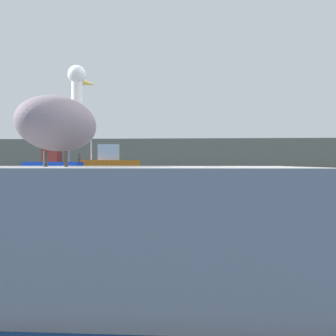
# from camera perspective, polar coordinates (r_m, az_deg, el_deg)

# --- Properties ---
(ground_plane) EXTENTS (260.00, 260.00, 0.00)m
(ground_plane) POSITION_cam_1_polar(r_m,az_deg,el_deg) (3.80, 8.78, -12.49)
(ground_plane) COLOR navy
(hillside_backdrop) EXTENTS (140.00, 12.59, 5.43)m
(hillside_backdrop) POSITION_cam_1_polar(r_m,az_deg,el_deg) (82.14, 4.03, 1.90)
(hillside_backdrop) COLOR #7F755B
(hillside_backdrop) RESTS_ON ground
(pier_dock) EXTENTS (3.68, 2.08, 0.84)m
(pier_dock) POSITION_cam_1_polar(r_m,az_deg,el_deg) (3.31, -14.65, -7.09)
(pier_dock) COLOR gray
(pier_dock) RESTS_ON ground
(pelican) EXTENTS (0.62, 1.22, 0.84)m
(pelican) POSITION_cam_1_polar(r_m,az_deg,el_deg) (3.31, -14.57, 6.04)
(pelican) COLOR gray
(pelican) RESTS_ON pier_dock
(fishing_boat_blue) EXTENTS (4.97, 2.03, 4.65)m
(fishing_boat_blue) POSITION_cam_1_polar(r_m,az_deg,el_deg) (35.04, -15.45, 0.49)
(fishing_boat_blue) COLOR blue
(fishing_boat_blue) RESTS_ON ground
(fishing_boat_orange) EXTENTS (6.82, 2.50, 5.34)m
(fishing_boat_orange) POSITION_cam_1_polar(r_m,az_deg,el_deg) (46.38, -8.00, 0.78)
(fishing_boat_orange) COLOR orange
(fishing_boat_orange) RESTS_ON ground
(mooring_buoy) EXTENTS (0.77, 0.77, 0.77)m
(mooring_buoy) POSITION_cam_1_polar(r_m,az_deg,el_deg) (13.12, -20.33, -1.50)
(mooring_buoy) COLOR red
(mooring_buoy) RESTS_ON ground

